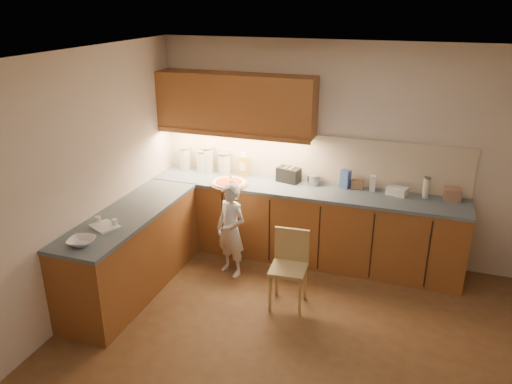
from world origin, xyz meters
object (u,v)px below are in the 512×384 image
Objects in this scene: pizza_on_board at (229,183)px; child at (231,230)px; toaster at (289,175)px; wooden_chair at (290,262)px; oil_jug at (243,165)px.

child is at bearing -66.42° from pizza_on_board.
pizza_on_board is at bearing 136.57° from child.
wooden_chair is at bearing -59.57° from toaster.
child is at bearing 151.70° from wooden_chair.
wooden_chair is 2.64× the size of toaster.
child is 1.02m from toaster.
toaster is (0.60, -0.03, -0.05)m from oil_jug.
oil_jug is at bearing 82.22° from pizza_on_board.
oil_jug reaches higher than pizza_on_board.
pizza_on_board is 0.39m from oil_jug.
child reaches higher than pizza_on_board.
child is at bearing -79.66° from oil_jug.
wooden_chair is at bearing -1.29° from child.
oil_jug reaches higher than toaster.
child is 3.58× the size of toaster.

